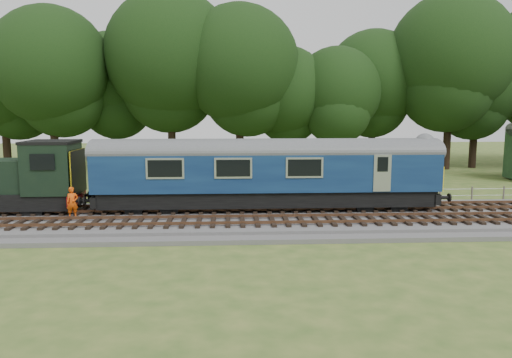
{
  "coord_description": "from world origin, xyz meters",
  "views": [
    {
      "loc": [
        -4.79,
        -24.85,
        5.71
      ],
      "look_at": [
        -3.41,
        1.4,
        2.0
      ],
      "focal_mm": 35.0,
      "sensor_mm": 36.0,
      "label": 1
    }
  ],
  "objects": [
    {
      "name": "track_north",
      "position": [
        0.0,
        1.4,
        0.42
      ],
      "size": [
        67.2,
        2.4,
        0.21
      ],
      "color": "black",
      "rests_on": "ballast"
    },
    {
      "name": "ballast",
      "position": [
        0.0,
        0.0,
        0.17
      ],
      "size": [
        70.0,
        7.0,
        0.35
      ],
      "primitive_type": "cube",
      "color": "#4C4C4F",
      "rests_on": "ground"
    },
    {
      "name": "ground",
      "position": [
        0.0,
        0.0,
        0.0
      ],
      "size": [
        120.0,
        120.0,
        0.0
      ],
      "primitive_type": "plane",
      "color": "#3A5C22",
      "rests_on": "ground"
    },
    {
      "name": "tree_line",
      "position": [
        0.0,
        22.0,
        0.0
      ],
      "size": [
        70.0,
        8.0,
        18.0
      ],
      "primitive_type": null,
      "color": "black",
      "rests_on": "ground"
    },
    {
      "name": "dmu_railcar",
      "position": [
        -2.82,
        1.4,
        2.61
      ],
      "size": [
        18.05,
        2.86,
        3.88
      ],
      "color": "black",
      "rests_on": "ground"
    },
    {
      "name": "shunter_loco",
      "position": [
        -16.75,
        1.4,
        1.97
      ],
      "size": [
        8.92,
        2.6,
        3.38
      ],
      "color": "black",
      "rests_on": "ground"
    },
    {
      "name": "worker",
      "position": [
        -12.56,
        -0.29,
        1.13
      ],
      "size": [
        0.68,
        0.59,
        1.56
      ],
      "primitive_type": "imported",
      "rotation": [
        0.0,
        0.0,
        0.45
      ],
      "color": "#F5530C",
      "rests_on": "ballast"
    },
    {
      "name": "track_south",
      "position": [
        0.0,
        -1.6,
        0.42
      ],
      "size": [
        67.2,
        2.4,
        0.21
      ],
      "color": "black",
      "rests_on": "ballast"
    },
    {
      "name": "fence",
      "position": [
        0.0,
        4.5,
        0.0
      ],
      "size": [
        64.0,
        0.12,
        1.0
      ],
      "primitive_type": null,
      "color": "#6B6054",
      "rests_on": "ground"
    }
  ]
}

